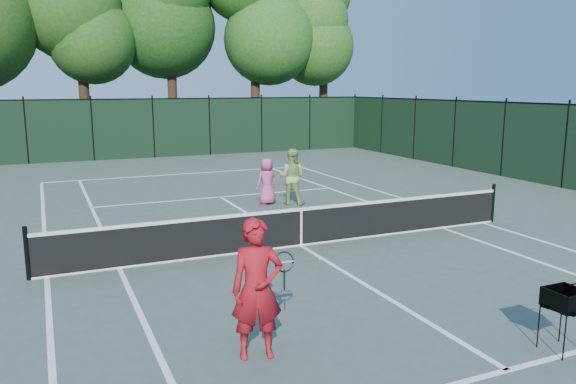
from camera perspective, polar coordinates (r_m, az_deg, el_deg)
name	(u,v)px	position (r m, az deg, el deg)	size (l,w,h in m)	color
ground	(301,246)	(13.19, 1.32, -5.48)	(90.00, 90.00, 0.00)	#414F46
sideline_doubles_left	(47,277)	(12.04, -23.29, -7.97)	(0.10, 23.77, 0.01)	white
sideline_doubles_right	(483,223)	(16.23, 19.16, -2.98)	(0.10, 23.77, 0.01)	white
sideline_singles_left	(119,268)	(12.11, -16.76, -7.44)	(0.10, 23.77, 0.01)	white
sideline_singles_right	(442,228)	(15.34, 15.40, -3.54)	(0.10, 23.77, 0.01)	white
baseline_far	(182,174)	(24.24, -10.71, 1.82)	(10.97, 0.10, 0.01)	white
service_line_near	(507,370)	(8.26, 21.39, -16.50)	(8.23, 0.10, 0.01)	white
service_line_far	(220,197)	(19.02, -6.90, -0.50)	(8.23, 0.10, 0.01)	white
center_service_line	(301,246)	(13.19, 1.32, -5.47)	(0.10, 12.80, 0.01)	white
tennis_net	(301,226)	(13.07, 1.33, -3.47)	(11.69, 0.09, 1.06)	black
fence_far	(153,129)	(30.03, -13.51, 6.27)	(24.00, 0.05, 3.00)	black
tree_2	(79,9)	(33.59, -20.51, 17.00)	(6.00, 6.00, 12.40)	black
tree_4	(254,11)	(35.59, -3.43, 17.92)	(6.20, 6.20, 12.97)	black
tree_5	(324,23)	(38.02, 3.70, 16.80)	(5.80, 5.80, 12.23)	black
coach	(257,289)	(7.72, -3.15, -9.80)	(1.06, 0.60, 1.95)	#A1121B
player_pink	(267,181)	(17.63, -2.15, 1.10)	(0.79, 0.59, 1.47)	#CB4782
player_green	(292,177)	(17.59, 0.38, 1.57)	(1.09, 1.05, 1.76)	#9EBF5F
ball_hopper	(565,299)	(8.82, 26.35, -9.75)	(0.59, 0.59, 0.91)	black
loose_ball_midcourt	(320,259)	(12.13, 3.31, -6.79)	(0.07, 0.07, 0.07)	#DDF231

